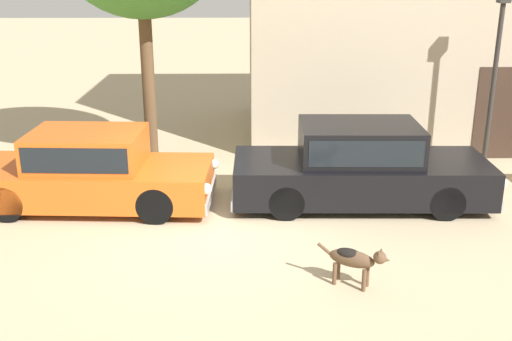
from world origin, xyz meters
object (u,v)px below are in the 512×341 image
street_lamp (496,58)px  stray_dog_spotted (355,259)px  parked_sedan_nearest (90,170)px  parked_sedan_second (360,165)px

street_lamp → stray_dog_spotted: bearing=-126.6°
parked_sedan_nearest → parked_sedan_second: 4.94m
parked_sedan_nearest → stray_dog_spotted: parked_sedan_nearest is taller
parked_sedan_nearest → street_lamp: bearing=15.5°
parked_sedan_second → stray_dog_spotted: bearing=-99.9°
parked_sedan_nearest → parked_sedan_second: (4.94, 0.06, 0.05)m
parked_sedan_second → street_lamp: (2.99, 1.72, 1.69)m
parked_sedan_second → parked_sedan_nearest: bearing=-178.1°
parked_sedan_nearest → street_lamp: street_lamp is taller
parked_sedan_second → stray_dog_spotted: 3.19m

